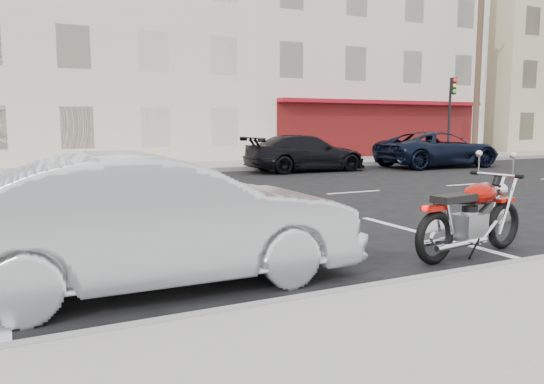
% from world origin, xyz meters
% --- Properties ---
extents(ground, '(120.00, 120.00, 0.00)m').
position_xyz_m(ground, '(0.00, 0.00, 0.00)').
color(ground, black).
rests_on(ground, ground).
extents(sidewalk_far, '(80.00, 3.40, 0.15)m').
position_xyz_m(sidewalk_far, '(-5.00, 8.70, 0.07)').
color(sidewalk_far, gray).
rests_on(sidewalk_far, ground).
extents(curb_near, '(80.00, 0.12, 0.16)m').
position_xyz_m(curb_near, '(-5.00, -7.00, 0.08)').
color(curb_near, gray).
rests_on(curb_near, ground).
extents(curb_far, '(80.00, 0.12, 0.16)m').
position_xyz_m(curb_far, '(-5.00, 7.00, 0.08)').
color(curb_far, gray).
rests_on(curb_far, ground).
extents(bldg_cream, '(12.00, 12.00, 11.50)m').
position_xyz_m(bldg_cream, '(-2.00, 16.30, 5.75)').
color(bldg_cream, beige).
rests_on(bldg_cream, ground).
extents(bldg_corner, '(14.00, 12.00, 12.50)m').
position_xyz_m(bldg_corner, '(11.00, 16.30, 6.25)').
color(bldg_corner, beige).
rests_on(bldg_corner, ground).
extents(bldg_far_east, '(12.00, 12.00, 11.00)m').
position_xyz_m(bldg_far_east, '(26.00, 16.30, 5.50)').
color(bldg_far_east, tan).
rests_on(bldg_far_east, ground).
extents(utility_pole, '(1.80, 0.30, 9.00)m').
position_xyz_m(utility_pole, '(15.50, 8.60, 4.74)').
color(utility_pole, '#422D1E').
rests_on(utility_pole, sidewalk_far).
extents(traffic_light, '(0.26, 0.30, 3.80)m').
position_xyz_m(traffic_light, '(13.50, 8.33, 2.56)').
color(traffic_light, black).
rests_on(traffic_light, sidewalk_far).
extents(fire_hydrant, '(0.20, 0.20, 0.72)m').
position_xyz_m(fire_hydrant, '(12.00, 8.50, 0.53)').
color(fire_hydrant, beige).
rests_on(fire_hydrant, sidewalk_far).
extents(motorcycle, '(2.15, 0.73, 1.08)m').
position_xyz_m(motorcycle, '(0.30, -6.04, 0.49)').
color(motorcycle, black).
rests_on(motorcycle, ground).
extents(sedan_silver, '(4.40, 1.61, 1.44)m').
position_xyz_m(sedan_silver, '(-4.49, -5.61, 0.72)').
color(sedan_silver, '#ABAFB3').
rests_on(sedan_silver, ground).
extents(suv_far, '(5.23, 2.59, 1.43)m').
position_xyz_m(suv_far, '(9.66, 5.08, 0.71)').
color(suv_far, black).
rests_on(suv_far, ground).
extents(car_far, '(4.63, 1.92, 1.34)m').
position_xyz_m(car_far, '(3.90, 5.78, 0.67)').
color(car_far, black).
rests_on(car_far, ground).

